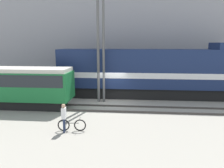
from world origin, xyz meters
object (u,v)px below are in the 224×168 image
object	(u,v)px
person	(64,115)
utility_pole_center	(98,53)
freight_locomotive	(152,72)
bicycle	(72,125)
streetcar	(13,85)
utility_pole_right	(104,50)

from	to	relation	value
person	utility_pole_center	xyz separation A→B (m)	(0.95, 6.77, 3.22)
freight_locomotive	bicycle	distance (m)	10.41
streetcar	utility_pole_center	xyz separation A→B (m)	(6.51, 2.16, 2.43)
freight_locomotive	utility_pole_center	size ratio (longest dim) A/B	2.01
freight_locomotive	utility_pole_center	bearing A→B (deg)	-155.34
freight_locomotive	bicycle	bearing A→B (deg)	-121.09
utility_pole_center	streetcar	bearing A→B (deg)	-161.63
streetcar	utility_pole_center	size ratio (longest dim) A/B	1.10
freight_locomotive	utility_pole_center	world-z (taller)	utility_pole_center
streetcar	person	size ratio (longest dim) A/B	5.59
freight_locomotive	person	size ratio (longest dim) A/B	10.20
freight_locomotive	streetcar	world-z (taller)	freight_locomotive
utility_pole_center	freight_locomotive	bearing A→B (deg)	24.66
streetcar	bicycle	bearing A→B (deg)	-36.59
streetcar	bicycle	xyz separation A→B (m)	(5.95, -4.42, -1.45)
bicycle	person	bearing A→B (deg)	-154.65
streetcar	person	xyz separation A→B (m)	(5.56, -4.60, -0.79)
person	streetcar	bearing A→B (deg)	140.37
streetcar	utility_pole_right	xyz separation A→B (m)	(6.97, 2.16, 2.68)
person	utility_pole_right	bearing A→B (deg)	78.19
bicycle	freight_locomotive	bearing A→B (deg)	58.91
utility_pole_right	utility_pole_center	bearing A→B (deg)	180.00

